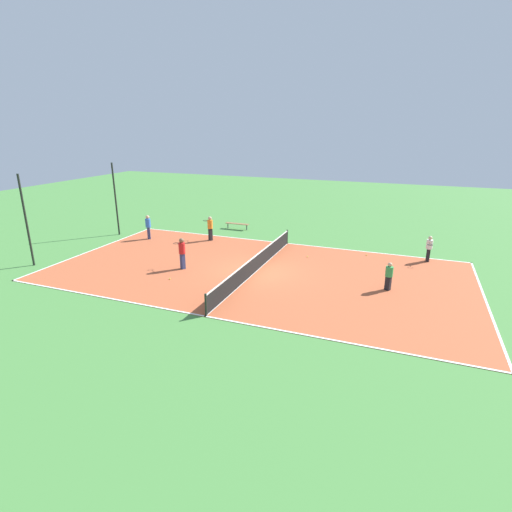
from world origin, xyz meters
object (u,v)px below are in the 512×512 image
object	(u,v)px
player_near_white	(429,247)
tennis_ball_far_baseline	(170,279)
player_near_blue	(148,225)
tennis_ball_left_sideline	(366,255)
player_center_orange	(210,227)
fence_post_back_left	(26,221)
tennis_ball_near_net	(307,257)
fence_post_back_right	(116,199)
tennis_net	(256,263)
player_far_green	(389,275)
player_coach_red	(182,251)
bench	(237,224)

from	to	relation	value
player_near_white	tennis_ball_far_baseline	world-z (taller)	player_near_white
player_near_blue	tennis_ball_left_sideline	bearing A→B (deg)	-117.12
player_center_orange	tennis_ball_far_baseline	distance (m)	7.72
player_near_blue	player_center_orange	world-z (taller)	player_near_blue
tennis_ball_left_sideline	fence_post_back_left	world-z (taller)	fence_post_back_left
tennis_ball_near_net	fence_post_back_right	distance (m)	14.59
tennis_net	player_far_green	bearing A→B (deg)	-90.94
tennis_ball_far_baseline	tennis_ball_near_net	bearing A→B (deg)	-42.62
player_near_white	fence_post_back_right	size ratio (longest dim) A/B	0.30
tennis_net	player_coach_red	bearing A→B (deg)	105.59
player_far_green	fence_post_back_right	xyz separation A→B (m)	(3.81, 19.29, 1.80)
tennis_ball_near_net	fence_post_back_left	world-z (taller)	fence_post_back_left
tennis_net	player_near_white	xyz separation A→B (m)	(5.27, -8.85, 0.38)
bench	fence_post_back_left	xyz separation A→B (m)	(-12.04, 7.50, 2.22)
player_far_green	player_coach_red	world-z (taller)	player_coach_red
tennis_ball_left_sideline	player_near_white	bearing A→B (deg)	-87.09
player_center_orange	tennis_net	bearing A→B (deg)	167.23
player_near_white	player_far_green	bearing A→B (deg)	-19.52
player_center_orange	tennis_ball_near_net	bearing A→B (deg)	-160.69
tennis_net	player_near_blue	distance (m)	10.09
tennis_ball_far_baseline	tennis_ball_left_sideline	distance (m)	12.06
player_near_white	player_center_orange	world-z (taller)	player_center_orange
player_near_blue	tennis_ball_near_net	distance (m)	11.56
tennis_net	bench	xyz separation A→B (m)	(8.35, 4.83, -0.13)
player_far_green	player_near_blue	distance (m)	16.82
player_coach_red	tennis_ball_left_sideline	xyz separation A→B (m)	(6.21, -9.34, -0.99)
player_near_white	fence_post_back_right	distance (m)	21.31
bench	fence_post_back_right	distance (m)	9.10
tennis_ball_far_baseline	fence_post_back_left	bearing A→B (deg)	95.82
player_far_green	player_near_blue	world-z (taller)	player_near_blue
player_far_green	player_center_orange	size ratio (longest dim) A/B	0.83
tennis_ball_near_net	fence_post_back_left	size ratio (longest dim) A/B	0.01
tennis_ball_near_net	tennis_ball_far_baseline	distance (m)	8.52
player_center_orange	fence_post_back_left	distance (m)	11.09
fence_post_back_left	fence_post_back_right	bearing A→B (deg)	0.00
bench	fence_post_back_left	size ratio (longest dim) A/B	0.36
tennis_ball_left_sideline	bench	bearing A→B (deg)	72.30
bench	player_coach_red	size ratio (longest dim) A/B	1.07
bench	tennis_ball_far_baseline	bearing A→B (deg)	95.61
player_near_white	tennis_ball_far_baseline	xyz separation A→B (m)	(-8.09, 12.59, -0.84)
player_near_blue	tennis_ball_far_baseline	distance (m)	8.53
tennis_net	tennis_ball_left_sideline	world-z (taller)	tennis_net
tennis_ball_near_net	fence_post_back_left	xyz separation A→B (m)	(-7.15, 14.37, 2.55)
fence_post_back_right	bench	bearing A→B (deg)	-58.19
tennis_ball_left_sideline	player_near_blue	bearing A→B (deg)	96.46
bench	player_near_white	xyz separation A→B (m)	(-3.08, -13.69, 0.51)
fence_post_back_left	bench	bearing A→B (deg)	-31.91
player_near_blue	player_center_orange	distance (m)	4.41
player_far_green	player_coach_red	xyz separation A→B (m)	(-1.00, 10.94, 0.24)
tennis_net	fence_post_back_right	size ratio (longest dim) A/B	2.24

